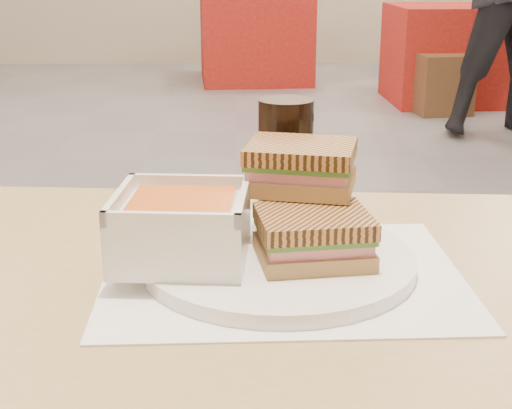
{
  "coord_description": "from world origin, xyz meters",
  "views": [
    {
      "loc": [
        -0.01,
        -2.7,
        1.06
      ],
      "look_at": [
        0.01,
        -2.0,
        0.82
      ],
      "focal_mm": 52.61,
      "sensor_mm": 36.0,
      "label": 1
    }
  ],
  "objects_px": {
    "panini_lower": "(313,237)",
    "bg_table_2": "(255,34)",
    "bg_chair_1l": "(441,83)",
    "bg_chair_2r": "(405,53)",
    "bg_table_1": "(445,54)",
    "cola_glass": "(285,158)",
    "soup_bowl": "(182,229)",
    "bg_chair_2l": "(244,50)",
    "plate": "(278,260)"
  },
  "relations": [
    {
      "from": "panini_lower",
      "to": "bg_table_2",
      "type": "relative_size",
      "value": 0.12
    },
    {
      "from": "panini_lower",
      "to": "bg_chair_1l",
      "type": "bearing_deg",
      "value": 73.06
    },
    {
      "from": "bg_table_2",
      "to": "bg_chair_2r",
      "type": "relative_size",
      "value": 2.02
    },
    {
      "from": "bg_chair_1l",
      "to": "bg_chair_2r",
      "type": "relative_size",
      "value": 0.85
    },
    {
      "from": "bg_table_1",
      "to": "bg_chair_1l",
      "type": "relative_size",
      "value": 2.0
    },
    {
      "from": "panini_lower",
      "to": "cola_glass",
      "type": "xyz_separation_m",
      "value": [
        -0.02,
        0.19,
        0.03
      ]
    },
    {
      "from": "bg_table_2",
      "to": "bg_chair_1l",
      "type": "height_order",
      "value": "bg_table_2"
    },
    {
      "from": "soup_bowl",
      "to": "bg_table_2",
      "type": "bearing_deg",
      "value": 87.66
    },
    {
      "from": "cola_glass",
      "to": "bg_chair_2l",
      "type": "relative_size",
      "value": 0.32
    },
    {
      "from": "panini_lower",
      "to": "bg_table_2",
      "type": "xyz_separation_m",
      "value": [
        0.11,
        5.91,
        -0.39
      ]
    },
    {
      "from": "panini_lower",
      "to": "bg_table_2",
      "type": "bearing_deg",
      "value": 88.92
    },
    {
      "from": "soup_bowl",
      "to": "bg_chair_1l",
      "type": "xyz_separation_m",
      "value": [
        1.49,
        4.46,
        -0.59
      ]
    },
    {
      "from": "panini_lower",
      "to": "bg_chair_2r",
      "type": "xyz_separation_m",
      "value": [
        1.46,
        6.07,
        -0.58
      ]
    },
    {
      "from": "plate",
      "to": "cola_glass",
      "type": "height_order",
      "value": "cola_glass"
    },
    {
      "from": "plate",
      "to": "panini_lower",
      "type": "distance_m",
      "value": 0.05
    },
    {
      "from": "bg_table_1",
      "to": "soup_bowl",
      "type": "bearing_deg",
      "value": -108.37
    },
    {
      "from": "plate",
      "to": "bg_table_1",
      "type": "xyz_separation_m",
      "value": [
        1.52,
        4.87,
        -0.41
      ]
    },
    {
      "from": "bg_table_1",
      "to": "bg_chair_1l",
      "type": "height_order",
      "value": "bg_table_1"
    },
    {
      "from": "bg_table_1",
      "to": "panini_lower",
      "type": "bearing_deg",
      "value": -106.95
    },
    {
      "from": "soup_bowl",
      "to": "bg_chair_2l",
      "type": "distance_m",
      "value": 6.33
    },
    {
      "from": "bg_table_2",
      "to": "bg_chair_2l",
      "type": "bearing_deg",
      "value": 103.33
    },
    {
      "from": "bg_table_1",
      "to": "bg_chair_2l",
      "type": "distance_m",
      "value": 2.05
    },
    {
      "from": "bg_table_2",
      "to": "cola_glass",
      "type": "bearing_deg",
      "value": -91.27
    },
    {
      "from": "bg_chair_2r",
      "to": "bg_chair_1l",
      "type": "bearing_deg",
      "value": -93.58
    },
    {
      "from": "cola_glass",
      "to": "bg_chair_2l",
      "type": "xyz_separation_m",
      "value": [
        0.03,
        6.12,
        -0.6
      ]
    },
    {
      "from": "panini_lower",
      "to": "plate",
      "type": "bearing_deg",
      "value": 152.93
    },
    {
      "from": "plate",
      "to": "cola_glass",
      "type": "bearing_deg",
      "value": 84.06
    },
    {
      "from": "bg_chair_1l",
      "to": "bg_table_2",
      "type": "bearing_deg",
      "value": 130.89
    },
    {
      "from": "cola_glass",
      "to": "bg_chair_2r",
      "type": "xyz_separation_m",
      "value": [
        1.48,
        5.88,
        -0.61
      ]
    },
    {
      "from": "panini_lower",
      "to": "bg_table_1",
      "type": "relative_size",
      "value": 0.14
    },
    {
      "from": "bg_chair_1l",
      "to": "panini_lower",
      "type": "bearing_deg",
      "value": -106.94
    },
    {
      "from": "plate",
      "to": "soup_bowl",
      "type": "bearing_deg",
      "value": -175.63
    },
    {
      "from": "plate",
      "to": "bg_table_2",
      "type": "height_order",
      "value": "bg_table_2"
    },
    {
      "from": "panini_lower",
      "to": "bg_table_1",
      "type": "height_order",
      "value": "panini_lower"
    },
    {
      "from": "bg_chair_1l",
      "to": "plate",
      "type": "bearing_deg",
      "value": -107.39
    },
    {
      "from": "bg_table_1",
      "to": "bg_chair_2l",
      "type": "relative_size",
      "value": 1.86
    },
    {
      "from": "soup_bowl",
      "to": "bg_table_2",
      "type": "height_order",
      "value": "soup_bowl"
    },
    {
      "from": "plate",
      "to": "bg_chair_2r",
      "type": "xyz_separation_m",
      "value": [
        1.49,
        6.06,
        -0.54
      ]
    },
    {
      "from": "bg_chair_2l",
      "to": "plate",
      "type": "bearing_deg",
      "value": -90.46
    },
    {
      "from": "panini_lower",
      "to": "bg_chair_2r",
      "type": "distance_m",
      "value": 6.27
    },
    {
      "from": "soup_bowl",
      "to": "bg_chair_2l",
      "type": "bearing_deg",
      "value": 88.66
    },
    {
      "from": "bg_chair_1l",
      "to": "bg_chair_2l",
      "type": "height_order",
      "value": "bg_chair_2l"
    },
    {
      "from": "bg_chair_2l",
      "to": "bg_chair_2r",
      "type": "distance_m",
      "value": 1.46
    },
    {
      "from": "plate",
      "to": "bg_chair_1l",
      "type": "xyz_separation_m",
      "value": [
        1.39,
        4.45,
        -0.55
      ]
    },
    {
      "from": "plate",
      "to": "cola_glass",
      "type": "distance_m",
      "value": 0.18
    },
    {
      "from": "panini_lower",
      "to": "cola_glass",
      "type": "bearing_deg",
      "value": 94.64
    },
    {
      "from": "soup_bowl",
      "to": "bg_chair_2l",
      "type": "xyz_separation_m",
      "value": [
        0.15,
        6.3,
        -0.58
      ]
    },
    {
      "from": "soup_bowl",
      "to": "bg_table_2",
      "type": "relative_size",
      "value": 0.14
    },
    {
      "from": "panini_lower",
      "to": "bg_table_1",
      "type": "bearing_deg",
      "value": 73.05
    },
    {
      "from": "soup_bowl",
      "to": "plate",
      "type": "bearing_deg",
      "value": 4.37
    }
  ]
}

